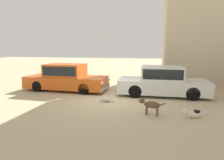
# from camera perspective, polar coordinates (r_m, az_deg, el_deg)

# --- Properties ---
(ground_plane) EXTENTS (80.00, 80.00, 0.00)m
(ground_plane) POSITION_cam_1_polar(r_m,az_deg,el_deg) (9.19, -0.60, -5.73)
(ground_plane) COLOR tan
(parked_sedan_nearest) EXTENTS (4.86, 1.78, 1.54)m
(parked_sedan_nearest) POSITION_cam_1_polar(r_m,az_deg,el_deg) (11.30, -13.69, 0.76)
(parked_sedan_nearest) COLOR #D15619
(parked_sedan_nearest) RESTS_ON ground_plane
(parked_sedan_second) EXTENTS (4.68, 1.91, 1.53)m
(parked_sedan_second) POSITION_cam_1_polar(r_m,az_deg,el_deg) (10.09, 14.90, -0.35)
(parked_sedan_second) COLOR silver
(parked_sedan_second) RESTS_ON ground_plane
(stray_dog_spotted) EXTENTS (1.01, 0.30, 0.64)m
(stray_dog_spotted) POSITION_cam_1_polar(r_m,az_deg,el_deg) (7.08, 11.30, -7.20)
(stray_dog_spotted) COLOR brown
(stray_dog_spotted) RESTS_ON ground_plane
(stray_dog_tan) EXTENTS (0.99, 0.51, 0.40)m
(stray_dog_tan) POSITION_cam_1_polar(r_m,az_deg,el_deg) (7.27, 23.23, -9.20)
(stray_dog_tan) COLOR beige
(stray_dog_tan) RESTS_ON ground_plane
(stray_cat) EXTENTS (0.66, 0.28, 0.16)m
(stray_cat) POSITION_cam_1_polar(r_m,az_deg,el_deg) (8.62, -1.82, -6.27)
(stray_cat) COLOR gray
(stray_cat) RESTS_ON ground_plane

